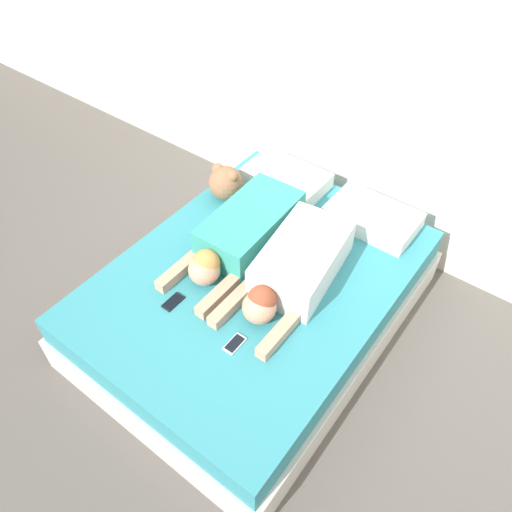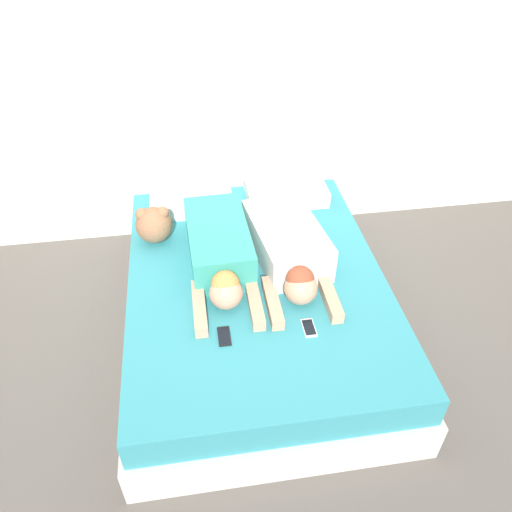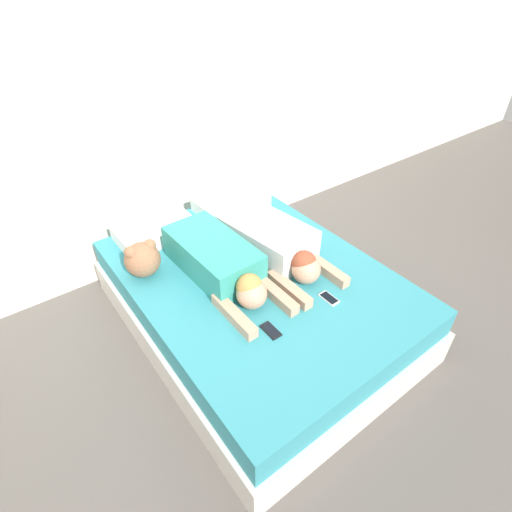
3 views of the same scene
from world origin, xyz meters
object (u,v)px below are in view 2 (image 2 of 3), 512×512
at_px(plush_toy, 154,224).
at_px(pillow_head_right, 286,191).
at_px(bed, 256,303).
at_px(pillow_head_left, 191,199).
at_px(cell_phone_left, 224,336).
at_px(person_right, 289,248).
at_px(cell_phone_right, 309,328).
at_px(person_left, 220,251).

bearing_deg(plush_toy, pillow_head_right, 21.06).
height_order(bed, pillow_head_left, pillow_head_left).
bearing_deg(pillow_head_right, bed, -113.04).
bearing_deg(bed, plush_toy, 143.22).
xyz_separation_m(bed, cell_phone_left, (-0.24, -0.47, 0.24)).
bearing_deg(person_right, pillow_head_left, 127.66).
distance_m(cell_phone_left, plush_toy, 1.00).
bearing_deg(cell_phone_right, bed, 114.54).
height_order(bed, cell_phone_left, cell_phone_left).
bearing_deg(person_right, pillow_head_right, 79.82).
bearing_deg(bed, person_right, 21.79).
relative_size(person_left, plush_toy, 4.14).
relative_size(pillow_head_left, cell_phone_left, 4.39).
bearing_deg(cell_phone_left, person_right, 50.34).
height_order(cell_phone_left, plush_toy, plush_toy).
bearing_deg(cell_phone_right, person_right, 90.15).
relative_size(pillow_head_left, plush_toy, 2.31).
distance_m(bed, pillow_head_right, 0.94).
relative_size(pillow_head_right, person_left, 0.56).
height_order(bed, plush_toy, plush_toy).
xyz_separation_m(pillow_head_left, cell_phone_left, (0.10, -1.29, -0.05)).
height_order(person_left, cell_phone_right, person_left).
height_order(bed, pillow_head_right, pillow_head_right).
height_order(person_left, cell_phone_left, person_left).
xyz_separation_m(bed, person_left, (-0.21, 0.13, 0.35)).
relative_size(cell_phone_right, plush_toy, 0.52).
distance_m(bed, pillow_head_left, 0.94).
bearing_deg(plush_toy, cell_phone_left, -68.59).
xyz_separation_m(pillow_head_left, pillow_head_right, (0.70, 0.00, 0.00)).
xyz_separation_m(pillow_head_right, plush_toy, (-0.96, -0.37, 0.07)).
height_order(cell_phone_left, cell_phone_right, same).
distance_m(person_right, cell_phone_left, 0.73).
height_order(pillow_head_left, person_right, person_right).
relative_size(pillow_head_right, person_right, 0.58).
distance_m(bed, plush_toy, 0.84).
bearing_deg(person_left, pillow_head_right, 51.36).
relative_size(pillow_head_left, person_left, 0.56).
relative_size(cell_phone_left, plush_toy, 0.52).
xyz_separation_m(person_right, cell_phone_right, (0.00, -0.57, -0.11)).
distance_m(pillow_head_right, plush_toy, 1.03).
xyz_separation_m(pillow_head_right, person_left, (-0.55, -0.69, 0.06)).
bearing_deg(person_right, bed, -158.21).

